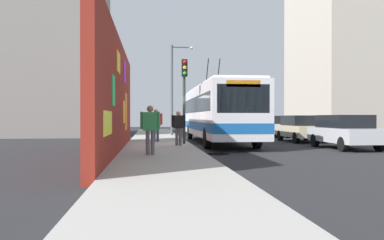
% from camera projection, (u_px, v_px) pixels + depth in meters
% --- Properties ---
extents(ground_plane, '(80.00, 80.00, 0.00)m').
position_uv_depth(ground_plane, '(191.00, 147.00, 19.50)').
color(ground_plane, '#232326').
extents(sidewalk_slab, '(48.00, 3.20, 0.15)m').
position_uv_depth(sidewalk_slab, '(159.00, 145.00, 19.32)').
color(sidewalk_slab, '#9E9B93').
rests_on(sidewalk_slab, ground_plane).
extents(graffiti_wall, '(14.76, 0.32, 4.53)m').
position_uv_depth(graffiti_wall, '(117.00, 97.00, 15.52)').
color(graffiti_wall, maroon).
rests_on(graffiti_wall, ground_plane).
extents(building_far_left, '(9.24, 6.98, 12.68)m').
position_uv_depth(building_far_left, '(61.00, 57.00, 31.45)').
color(building_far_left, gray).
rests_on(building_far_left, ground_plane).
extents(building_far_right, '(11.25, 8.81, 21.76)m').
position_uv_depth(building_far_right, '(348.00, 20.00, 37.64)').
color(building_far_right, '#B2A899').
rests_on(building_far_right, ground_plane).
extents(city_bus, '(12.46, 2.66, 5.02)m').
position_uv_depth(city_bus, '(218.00, 111.00, 22.28)').
color(city_bus, silver).
rests_on(city_bus, ground_plane).
extents(parked_car_silver, '(4.31, 1.87, 1.58)m').
position_uv_depth(parked_car_silver, '(344.00, 131.00, 18.22)').
color(parked_car_silver, '#B7B7BC').
rests_on(parked_car_silver, ground_plane).
extents(parked_car_champagne, '(4.12, 1.92, 1.58)m').
position_uv_depth(parked_car_champagne, '(301.00, 128.00, 23.42)').
color(parked_car_champagne, '#C6B793').
rests_on(parked_car_champagne, ground_plane).
extents(parked_car_white, '(4.25, 1.87, 1.58)m').
position_uv_depth(parked_car_white, '(271.00, 126.00, 29.33)').
color(parked_car_white, white).
rests_on(parked_car_white, ground_plane).
extents(pedestrian_at_curb, '(0.22, 0.66, 1.64)m').
position_uv_depth(pedestrian_at_curb, '(178.00, 125.00, 18.35)').
color(pedestrian_at_curb, '#595960').
rests_on(pedestrian_at_curb, sidewalk_slab).
extents(pedestrian_near_wall, '(0.23, 0.69, 1.74)m').
position_uv_depth(pedestrian_near_wall, '(150.00, 126.00, 13.67)').
color(pedestrian_near_wall, '#595960').
rests_on(pedestrian_near_wall, sidewalk_slab).
extents(pedestrian_midblock, '(0.24, 0.70, 1.76)m').
position_uv_depth(pedestrian_midblock, '(156.00, 122.00, 21.22)').
color(pedestrian_midblock, '#2D3F59').
rests_on(pedestrian_midblock, sidewalk_slab).
extents(traffic_light, '(0.49, 0.28, 4.21)m').
position_uv_depth(traffic_light, '(184.00, 87.00, 19.32)').
color(traffic_light, '#2D382D').
rests_on(traffic_light, sidewalk_slab).
extents(street_lamp, '(0.44, 1.69, 6.63)m').
position_uv_depth(street_lamp, '(174.00, 84.00, 28.64)').
color(street_lamp, '#4C4C51').
rests_on(street_lamp, sidewalk_slab).
extents(curbside_puddle, '(1.05, 1.05, 0.00)m').
position_uv_depth(curbside_puddle, '(216.00, 154.00, 15.61)').
color(curbside_puddle, black).
rests_on(curbside_puddle, ground_plane).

